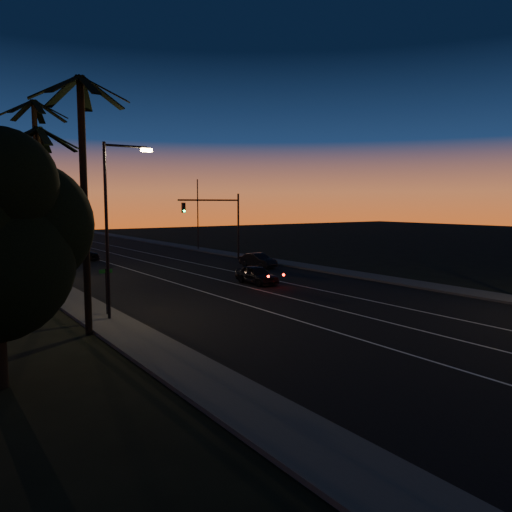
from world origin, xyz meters
TOP-DOWN VIEW (x-y plane):
  - road at (0.00, 30.00)m, footprint 20.00×170.00m
  - sidewalk_left at (-11.20, 30.00)m, footprint 2.40×170.00m
  - sidewalk_right at (11.20, 30.00)m, footprint 2.40×170.00m
  - lane_stripe_left at (-3.00, 30.00)m, footprint 0.12×160.00m
  - lane_stripe_mid at (0.50, 30.00)m, footprint 0.12×160.00m
  - lane_stripe_right at (4.00, 30.00)m, footprint 0.12×160.00m
  - palm_near at (-12.60, 18.00)m, footprint 4.25×4.16m
  - palm_mid at (-13.20, 24.00)m, footprint 4.25×4.16m
  - palm_far at (-12.20, 30.00)m, footprint 4.25×4.16m
  - streetlight_left_near at (-10.70, 20.00)m, footprint 2.55×0.26m
  - streetlight_left_far at (-10.69, 38.00)m, footprint 2.55×0.26m
  - street_sign at (-10.80, 21.00)m, footprint 0.70×0.06m
  - signal_mast at (7.14, 39.99)m, footprint 7.10×0.41m
  - signal_post at (-9.50, 39.98)m, footprint 0.28×0.37m
  - far_pole_left at (-11.00, 55.00)m, footprint 0.14×0.14m
  - far_pole_right at (11.00, 52.00)m, footprint 0.14×0.14m
  - lead_car at (1.90, 25.51)m, footprint 1.65×4.48m
  - right_car at (7.38, 33.22)m, footprint 1.84×4.16m
  - cross_car at (-5.61, 47.42)m, footprint 5.47×3.08m

SIDE VIEW (x-z plane):
  - road at x=0.00m, z-range 0.00..0.01m
  - lane_stripe_left at x=-3.00m, z-range 0.01..0.02m
  - lane_stripe_mid at x=0.50m, z-range 0.01..0.02m
  - lane_stripe_right at x=4.00m, z-range 0.01..0.02m
  - sidewalk_left at x=-11.20m, z-range 0.00..0.16m
  - sidewalk_right at x=11.20m, z-range 0.00..0.16m
  - right_car at x=7.38m, z-range 0.01..1.34m
  - lead_car at x=1.90m, z-range 0.01..1.37m
  - cross_car at x=-5.61m, z-range 0.01..1.51m
  - street_sign at x=-10.80m, z-range 0.36..2.96m
  - signal_post at x=-9.50m, z-range 0.79..4.99m
  - far_pole_left at x=-11.00m, z-range 0.00..9.00m
  - far_pole_right at x=11.00m, z-range 0.00..9.00m
  - signal_mast at x=7.14m, z-range 1.28..8.28m
  - streetlight_left_far at x=-10.69m, z-range 0.81..9.31m
  - streetlight_left_near at x=-10.70m, z-range 0.82..9.82m
  - palm_mid at x=-13.20m, z-range 1.24..11.27m
  - palm_near at x=-12.60m, z-range 1.31..12.84m
  - palm_far at x=-12.20m, z-range 1.35..13.88m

